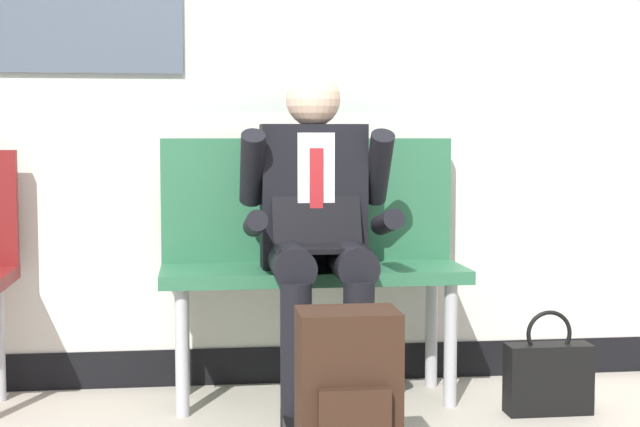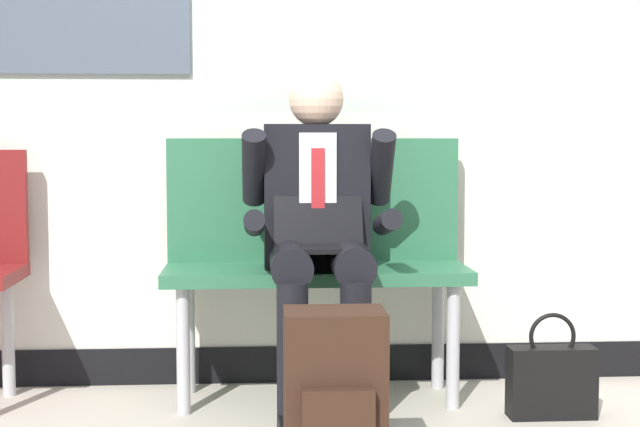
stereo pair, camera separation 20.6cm
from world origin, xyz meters
name	(u,v)px [view 2 (the right image)]	position (x,y,z in m)	size (l,w,h in m)	color
station_wall	(307,15)	(-0.02, 0.76, 1.53)	(6.82, 0.16, 3.08)	beige
bench_with_person	(315,246)	(0.00, 0.49, 0.60)	(1.17, 0.42, 1.02)	#2D6B47
person_seated	(319,228)	(0.00, 0.28, 0.69)	(0.57, 0.70, 1.28)	black
backpack	(334,397)	(0.00, -0.47, 0.25)	(0.30, 0.25, 0.52)	#331E14
handbag	(552,380)	(0.85, 0.13, 0.14)	(0.32, 0.11, 0.39)	black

